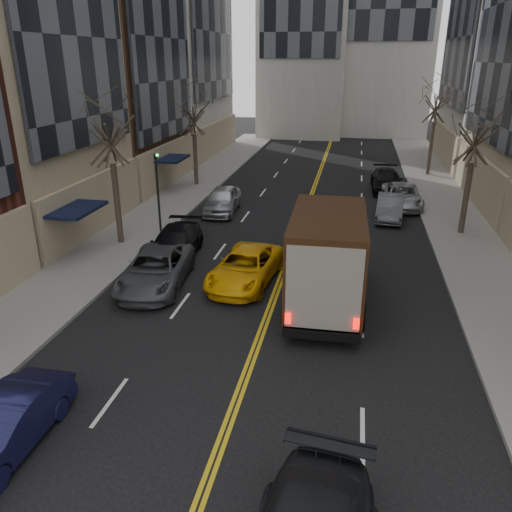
{
  "coord_description": "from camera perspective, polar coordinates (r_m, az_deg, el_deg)",
  "views": [
    {
      "loc": [
        2.78,
        -2.54,
        9.03
      ],
      "look_at": [
        -0.53,
        14.31,
        2.2
      ],
      "focal_mm": 35.0,
      "sensor_mm": 36.0,
      "label": 1
    }
  ],
  "objects": [
    {
      "name": "pedestrian",
      "position": [
        18.07,
        3.94,
        -5.07
      ],
      "size": [
        0.51,
        0.71,
        1.82
      ],
      "primitive_type": "imported",
      "rotation": [
        0.0,
        0.0,
        1.46
      ],
      "color": "black",
      "rests_on": "ground"
    },
    {
      "name": "sidewalk_left",
      "position": [
        33.04,
        -10.27,
        5.62
      ],
      "size": [
        4.0,
        66.0,
        0.15
      ],
      "primitive_type": "cube",
      "color": "slate",
      "rests_on": "ground"
    },
    {
      "name": "parked_rt_b",
      "position": [
        33.93,
        16.32,
        6.63
      ],
      "size": [
        2.51,
        5.21,
        1.43
      ],
      "primitive_type": "imported",
      "rotation": [
        0.0,
        0.0,
        0.03
      ],
      "color": "#AEB2B6",
      "rests_on": "ground"
    },
    {
      "name": "taxi",
      "position": [
        21.32,
        -1.23,
        -1.3
      ],
      "size": [
        2.86,
        5.3,
        1.41
      ],
      "primitive_type": "imported",
      "rotation": [
        0.0,
        0.0,
        -0.11
      ],
      "color": "#F0AC0A",
      "rests_on": "ground"
    },
    {
      "name": "tree_rt_mid",
      "position": [
        28.34,
        24.09,
        14.09
      ],
      "size": [
        3.2,
        3.2,
        8.32
      ],
      "color": "#382D23",
      "rests_on": "sidewalk_right"
    },
    {
      "name": "parked_lf_e",
      "position": [
        31.39,
        -3.84,
        6.42
      ],
      "size": [
        2.14,
        4.74,
        1.58
      ],
      "primitive_type": "imported",
      "rotation": [
        0.0,
        0.0,
        0.06
      ],
      "color": "#B2B6BA",
      "rests_on": "ground"
    },
    {
      "name": "parked_lf_d",
      "position": [
        24.23,
        -9.29,
        1.37
      ],
      "size": [
        2.44,
        5.18,
        1.46
      ],
      "primitive_type": "imported",
      "rotation": [
        0.0,
        0.0,
        0.08
      ],
      "color": "black",
      "rests_on": "ground"
    },
    {
      "name": "parked_rt_a",
      "position": [
        31.06,
        15.05,
        5.41
      ],
      "size": [
        1.86,
        4.43,
        1.42
      ],
      "primitive_type": "imported",
      "rotation": [
        0.0,
        0.0,
        -0.08
      ],
      "color": "#4E5256",
      "rests_on": "ground"
    },
    {
      "name": "parked_lf_b",
      "position": [
        14.22,
        -26.71,
        -16.99
      ],
      "size": [
        1.45,
        4.14,
        1.36
      ],
      "primitive_type": "imported",
      "rotation": [
        0.0,
        0.0,
        -0.0
      ],
      "color": "#101133",
      "rests_on": "ground"
    },
    {
      "name": "parked_lf_c",
      "position": [
        21.44,
        -11.38,
        -1.5
      ],
      "size": [
        3.02,
        5.57,
        1.48
      ],
      "primitive_type": "imported",
      "rotation": [
        0.0,
        0.0,
        0.11
      ],
      "color": "#494C50",
      "rests_on": "ground"
    },
    {
      "name": "sidewalk_right",
      "position": [
        31.49,
        22.06,
        3.55
      ],
      "size": [
        4.0,
        66.0,
        0.15
      ],
      "primitive_type": "cube",
      "color": "slate",
      "rests_on": "ground"
    },
    {
      "name": "tree_lf_mid",
      "position": [
        25.46,
        -16.6,
        15.35
      ],
      "size": [
        3.2,
        3.2,
        8.91
      ],
      "color": "#382D23",
      "rests_on": "sidewalk_left"
    },
    {
      "name": "tree_rt_far",
      "position": [
        43.03,
        20.1,
        17.41
      ],
      "size": [
        3.2,
        3.2,
        9.11
      ],
      "color": "#382D23",
      "rests_on": "sidewalk_right"
    },
    {
      "name": "ups_truck",
      "position": [
        19.14,
        8.12,
        -0.27
      ],
      "size": [
        3.04,
        7.11,
        3.85
      ],
      "rotation": [
        0.0,
        0.0,
        0.03
      ],
      "color": "black",
      "rests_on": "ground"
    },
    {
      "name": "parked_rt_c",
      "position": [
        37.74,
        14.71,
        8.33
      ],
      "size": [
        2.25,
        5.29,
        1.52
      ],
      "primitive_type": "imported",
      "rotation": [
        0.0,
        0.0,
        0.02
      ],
      "color": "black",
      "rests_on": "ground"
    },
    {
      "name": "traffic_signal",
      "position": [
        27.28,
        -11.21,
        8.12
      ],
      "size": [
        0.29,
        0.26,
        4.7
      ],
      "color": "black",
      "rests_on": "sidewalk_left"
    },
    {
      "name": "tree_lf_far",
      "position": [
        37.5,
        -7.22,
        16.93
      ],
      "size": [
        3.2,
        3.2,
        8.12
      ],
      "color": "#382D23",
      "rests_on": "sidewalk_left"
    }
  ]
}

